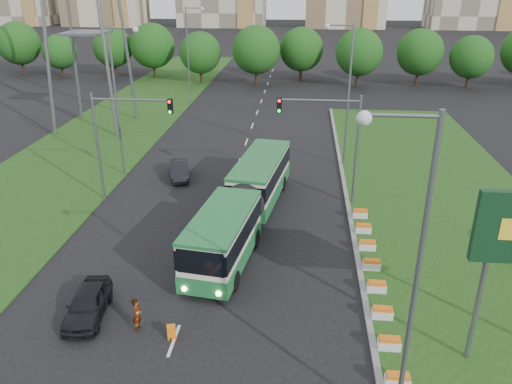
# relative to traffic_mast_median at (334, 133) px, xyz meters

# --- Properties ---
(ground) EXTENTS (360.00, 360.00, 0.00)m
(ground) POSITION_rel_traffic_mast_median_xyz_m (-4.78, -10.00, -5.35)
(ground) COLOR black
(ground) RESTS_ON ground
(grass_median) EXTENTS (14.00, 60.00, 0.15)m
(grass_median) POSITION_rel_traffic_mast_median_xyz_m (8.22, -2.00, -5.27)
(grass_median) COLOR #1B3E11
(grass_median) RESTS_ON ground
(median_kerb) EXTENTS (0.30, 60.00, 0.18)m
(median_kerb) POSITION_rel_traffic_mast_median_xyz_m (1.27, -2.00, -5.26)
(median_kerb) COLOR gray
(median_kerb) RESTS_ON ground
(left_verge) EXTENTS (12.00, 110.00, 0.10)m
(left_verge) POSITION_rel_traffic_mast_median_xyz_m (-22.78, 15.00, -5.30)
(left_verge) COLOR #1B3E11
(left_verge) RESTS_ON ground
(lane_markings) EXTENTS (0.20, 100.00, 0.01)m
(lane_markings) POSITION_rel_traffic_mast_median_xyz_m (-7.78, 10.00, -5.35)
(lane_markings) COLOR silver
(lane_markings) RESTS_ON ground
(flower_planters) EXTENTS (1.10, 15.90, 0.60)m
(flower_planters) POSITION_rel_traffic_mast_median_xyz_m (1.92, -10.30, -4.90)
(flower_planters) COLOR silver
(flower_planters) RESTS_ON grass_median
(traffic_mast_median) EXTENTS (5.76, 0.32, 8.00)m
(traffic_mast_median) POSITION_rel_traffic_mast_median_xyz_m (0.00, 0.00, 0.00)
(traffic_mast_median) COLOR slate
(traffic_mast_median) RESTS_ON ground
(traffic_mast_left) EXTENTS (5.76, 0.32, 8.00)m
(traffic_mast_left) POSITION_rel_traffic_mast_median_xyz_m (-15.16, -1.00, 0.00)
(traffic_mast_left) COLOR slate
(traffic_mast_left) RESTS_ON ground
(street_lamps) EXTENTS (36.00, 60.00, 12.00)m
(street_lamps) POSITION_rel_traffic_mast_median_xyz_m (-7.78, 0.00, 0.65)
(street_lamps) COLOR slate
(street_lamps) RESTS_ON ground
(tree_line) EXTENTS (120.00, 8.00, 9.00)m
(tree_line) POSITION_rel_traffic_mast_median_xyz_m (5.22, 45.00, -0.85)
(tree_line) COLOR #1B5316
(tree_line) RESTS_ON ground
(articulated_bus) EXTENTS (2.76, 17.70, 2.91)m
(articulated_bus) POSITION_rel_traffic_mast_median_xyz_m (-5.88, -4.37, -3.57)
(articulated_bus) COLOR silver
(articulated_bus) RESTS_ON ground
(car_left_near) EXTENTS (2.18, 4.37, 1.43)m
(car_left_near) POSITION_rel_traffic_mast_median_xyz_m (-12.36, -14.59, -4.64)
(car_left_near) COLOR black
(car_left_near) RESTS_ON ground
(car_left_far) EXTENTS (2.48, 4.40, 1.37)m
(car_left_far) POSITION_rel_traffic_mast_median_xyz_m (-12.20, 3.85, -4.66)
(car_left_far) COLOR black
(car_left_far) RESTS_ON ground
(pedestrian) EXTENTS (0.42, 0.63, 1.71)m
(pedestrian) POSITION_rel_traffic_mast_median_xyz_m (-9.62, -15.36, -4.49)
(pedestrian) COLOR gray
(pedestrian) RESTS_ON ground
(shopping_trolley) EXTENTS (0.39, 0.41, 0.67)m
(shopping_trolley) POSITION_rel_traffic_mast_median_xyz_m (-7.91, -15.83, -5.02)
(shopping_trolley) COLOR orange
(shopping_trolley) RESTS_ON ground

